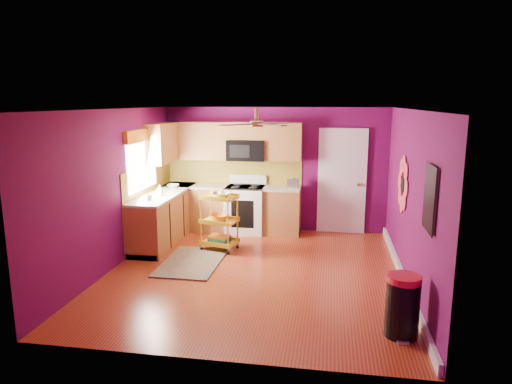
# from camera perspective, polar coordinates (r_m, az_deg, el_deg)

# --- Properties ---
(ground) EXTENTS (5.00, 5.00, 0.00)m
(ground) POSITION_cam_1_polar(r_m,az_deg,el_deg) (7.21, -0.17, -9.97)
(ground) COLOR maroon
(ground) RESTS_ON ground
(room_envelope) EXTENTS (4.54, 5.04, 2.52)m
(room_envelope) POSITION_cam_1_polar(r_m,az_deg,el_deg) (6.79, 0.05, 2.97)
(room_envelope) COLOR #590A46
(room_envelope) RESTS_ON ground
(lower_cabinets) EXTENTS (2.81, 2.31, 0.94)m
(lower_cabinets) POSITION_cam_1_polar(r_m,az_deg,el_deg) (9.06, -6.70, -2.71)
(lower_cabinets) COLOR brown
(lower_cabinets) RESTS_ON ground
(electric_range) EXTENTS (0.76, 0.66, 1.13)m
(electric_range) POSITION_cam_1_polar(r_m,az_deg,el_deg) (9.21, -1.32, -2.10)
(electric_range) COLOR white
(electric_range) RESTS_ON ground
(upper_cabinetry) EXTENTS (2.80, 2.30, 1.26)m
(upper_cabinetry) POSITION_cam_1_polar(r_m,az_deg,el_deg) (9.14, -5.65, 6.12)
(upper_cabinetry) COLOR brown
(upper_cabinetry) RESTS_ON ground
(left_window) EXTENTS (0.08, 1.35, 1.08)m
(left_window) POSITION_cam_1_polar(r_m,az_deg,el_deg) (8.41, -14.08, 4.96)
(left_window) COLOR white
(left_window) RESTS_ON ground
(panel_door) EXTENTS (0.95, 0.11, 2.15)m
(panel_door) POSITION_cam_1_polar(r_m,az_deg,el_deg) (9.24, 10.68, 1.18)
(panel_door) COLOR white
(panel_door) RESTS_ON ground
(right_wall_art) EXTENTS (0.04, 2.74, 1.04)m
(right_wall_art) POSITION_cam_1_polar(r_m,az_deg,el_deg) (6.49, 19.08, 0.27)
(right_wall_art) COLOR black
(right_wall_art) RESTS_ON ground
(ceiling_fan) EXTENTS (1.01, 1.01, 0.26)m
(ceiling_fan) POSITION_cam_1_polar(r_m,az_deg,el_deg) (6.92, 0.10, 8.60)
(ceiling_fan) COLOR #BF8C3F
(ceiling_fan) RESTS_ON ground
(shag_rug) EXTENTS (0.92, 1.50, 0.02)m
(shag_rug) POSITION_cam_1_polar(r_m,az_deg,el_deg) (7.67, -8.00, -8.65)
(shag_rug) COLOR black
(shag_rug) RESTS_ON ground
(rolling_cart) EXTENTS (0.69, 0.57, 1.09)m
(rolling_cart) POSITION_cam_1_polar(r_m,az_deg,el_deg) (8.11, -4.56, -3.45)
(rolling_cart) COLOR yellow
(rolling_cart) RESTS_ON ground
(trash_can) EXTENTS (0.43, 0.45, 0.72)m
(trash_can) POSITION_cam_1_polar(r_m,az_deg,el_deg) (5.52, 17.85, -13.40)
(trash_can) COLOR black
(trash_can) RESTS_ON ground
(teal_kettle) EXTENTS (0.18, 0.18, 0.21)m
(teal_kettle) POSITION_cam_1_polar(r_m,az_deg,el_deg) (9.00, 4.66, 1.08)
(teal_kettle) COLOR #139482
(teal_kettle) RESTS_ON lower_cabinets
(toaster) EXTENTS (0.22, 0.15, 0.18)m
(toaster) POSITION_cam_1_polar(r_m,az_deg,el_deg) (8.98, 4.65, 1.09)
(toaster) COLOR beige
(toaster) RESTS_ON lower_cabinets
(soap_bottle_a) EXTENTS (0.08, 0.08, 0.18)m
(soap_bottle_a) POSITION_cam_1_polar(r_m,az_deg,el_deg) (8.35, -11.92, 0.11)
(soap_bottle_a) COLOR #EA3F72
(soap_bottle_a) RESTS_ON lower_cabinets
(soap_bottle_b) EXTENTS (0.12, 0.12, 0.15)m
(soap_bottle_b) POSITION_cam_1_polar(r_m,az_deg,el_deg) (8.66, -11.95, 0.40)
(soap_bottle_b) COLOR white
(soap_bottle_b) RESTS_ON lower_cabinets
(counter_dish) EXTENTS (0.24, 0.24, 0.06)m
(counter_dish) POSITION_cam_1_polar(r_m,az_deg,el_deg) (9.17, -10.32, 0.77)
(counter_dish) COLOR white
(counter_dish) RESTS_ON lower_cabinets
(counter_cup) EXTENTS (0.13, 0.13, 0.10)m
(counter_cup) POSITION_cam_1_polar(r_m,az_deg,el_deg) (8.04, -13.29, -0.67)
(counter_cup) COLOR white
(counter_cup) RESTS_ON lower_cabinets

